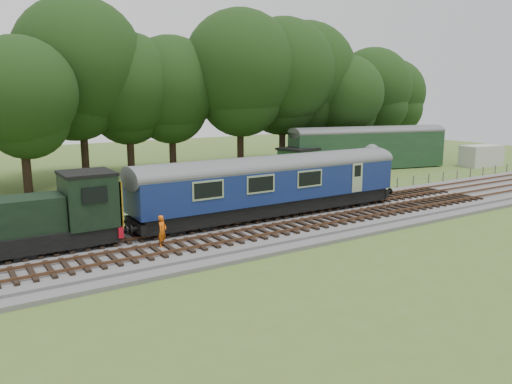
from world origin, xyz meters
TOP-DOWN VIEW (x-y plane):
  - ground at (0.00, 0.00)m, footprint 120.00×120.00m
  - ballast at (0.00, 0.00)m, footprint 70.00×7.00m
  - track_north at (0.00, 1.40)m, footprint 67.20×2.40m
  - track_south at (0.00, -1.60)m, footprint 67.20×2.40m
  - fence at (0.00, 4.50)m, footprint 64.00×0.12m
  - tree_line at (0.00, 22.00)m, footprint 70.00×8.00m
  - dmu_railcar at (1.17, 1.40)m, footprint 18.05×2.86m
  - shunter_loco at (-12.76, 1.40)m, footprint 8.92×2.60m
  - worker at (-7.10, -0.92)m, footprint 0.69×0.66m
  - parked_coach at (22.64, 14.57)m, footprint 17.66×6.88m
  - shed at (14.02, 15.55)m, footprint 3.84×3.84m
  - caravan at (34.92, 9.31)m, footprint 4.91×2.74m

SIDE VIEW (x-z plane):
  - ground at x=0.00m, z-range 0.00..0.00m
  - fence at x=0.00m, z-range -0.50..0.50m
  - tree_line at x=0.00m, z-range -9.00..9.00m
  - ballast at x=0.00m, z-range 0.00..0.35m
  - track_north at x=0.00m, z-range 0.31..0.52m
  - track_south at x=0.00m, z-range 0.31..0.52m
  - worker at x=-7.10m, z-range 0.35..1.94m
  - caravan at x=34.92m, z-range 0.00..2.31m
  - shed at x=14.02m, z-range 0.02..2.68m
  - shunter_loco at x=-12.76m, z-range 0.29..3.66m
  - parked_coach at x=22.64m, z-range 0.27..4.73m
  - dmu_railcar at x=1.17m, z-range 0.67..4.54m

